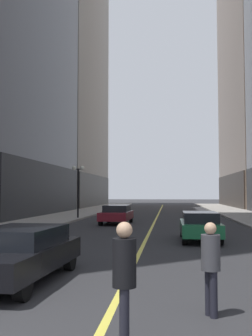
# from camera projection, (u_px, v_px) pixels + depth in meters

# --- Properties ---
(ground_plane) EXTENTS (200.00, 200.00, 0.00)m
(ground_plane) POSITION_uv_depth(u_px,v_px,m) (157.00, 216.00, 37.94)
(ground_plane) COLOR #2D2D30
(sidewalk_left) EXTENTS (4.50, 78.00, 0.15)m
(sidewalk_left) POSITION_uv_depth(u_px,v_px,m) (72.00, 215.00, 38.82)
(sidewalk_left) COLOR #9E9991
(sidewalk_left) RESTS_ON ground
(sidewalk_right) EXTENTS (4.50, 78.00, 0.15)m
(sidewalk_right) POSITION_uv_depth(u_px,v_px,m) (247.00, 216.00, 37.08)
(sidewalk_right) COLOR #9E9991
(sidewalk_right) RESTS_ON ground
(lane_centre_stripe) EXTENTS (0.16, 70.00, 0.01)m
(lane_centre_stripe) POSITION_uv_depth(u_px,v_px,m) (157.00, 216.00, 37.94)
(lane_centre_stripe) COLOR #E5D64C
(lane_centre_stripe) RESTS_ON ground
(building_left_far) EXTENTS (11.60, 26.00, 51.35)m
(building_left_far) POSITION_uv_depth(u_px,v_px,m) (63.00, 51.00, 66.06)
(building_left_far) COLOR #A8A399
(building_left_far) RESTS_ON ground
(car_black) EXTENTS (2.15, 4.78, 1.32)m
(car_black) POSITION_uv_depth(u_px,v_px,m) (18.00, 252.00, 9.91)
(car_black) COLOR black
(car_black) RESTS_ON ground
(car_green) EXTENTS (1.73, 4.49, 1.32)m
(car_green) POSITION_uv_depth(u_px,v_px,m) (200.00, 225.00, 18.23)
(car_green) COLOR #196038
(car_green) RESTS_ON ground
(car_maroon) EXTENTS (2.03, 4.47, 1.32)m
(car_maroon) POSITION_uv_depth(u_px,v_px,m) (117.00, 214.00, 28.20)
(car_maroon) COLOR maroon
(car_maroon) RESTS_ON ground
(pedestrian_in_black_coat) EXTENTS (0.37, 0.37, 1.77)m
(pedestrian_in_black_coat) POSITION_uv_depth(u_px,v_px,m) (124.00, 274.00, 5.63)
(pedestrian_in_black_coat) COLOR black
(pedestrian_in_black_coat) RESTS_ON ground
(pedestrian_with_orange_bag) EXTENTS (0.45, 0.45, 1.66)m
(pedestrian_with_orange_bag) POSITION_uv_depth(u_px,v_px,m) (211.00, 261.00, 7.12)
(pedestrian_with_orange_bag) COLOR black
(pedestrian_with_orange_bag) RESTS_ON ground
(street_lamp_left_far) EXTENTS (1.06, 0.36, 4.43)m
(street_lamp_left_far) POSITION_uv_depth(u_px,v_px,m) (78.00, 180.00, 33.25)
(street_lamp_left_far) COLOR black
(street_lamp_left_far) RESTS_ON ground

